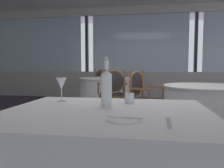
# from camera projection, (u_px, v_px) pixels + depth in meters

# --- Properties ---
(ground_plane) EXTENTS (14.12, 14.12, 0.00)m
(ground_plane) POSITION_uv_depth(u_px,v_px,m) (128.00, 139.00, 3.12)
(ground_plane) COLOR #47384C
(window_wall_far) EXTENTS (10.84, 0.14, 2.89)m
(window_wall_far) POSITION_uv_depth(u_px,v_px,m) (139.00, 62.00, 7.04)
(window_wall_far) COLOR beige
(window_wall_far) RESTS_ON ground_plane
(side_plate) EXTENTS (0.18, 0.18, 0.01)m
(side_plate) POSITION_uv_depth(u_px,v_px,m) (124.00, 119.00, 1.10)
(side_plate) COLOR white
(side_plate) RESTS_ON foreground_table
(butter_knife) EXTENTS (0.17, 0.04, 0.00)m
(butter_knife) POSITION_uv_depth(u_px,v_px,m) (124.00, 118.00, 1.10)
(butter_knife) COLOR silver
(butter_knife) RESTS_ON foreground_table
(dinner_fork) EXTENTS (0.03, 0.21, 0.00)m
(dinner_fork) POSITION_uv_depth(u_px,v_px,m) (169.00, 123.00, 1.04)
(dinner_fork) COLOR silver
(dinner_fork) RESTS_ON foreground_table
(water_bottle) EXTENTS (0.07, 0.07, 0.33)m
(water_bottle) POSITION_uv_depth(u_px,v_px,m) (106.00, 87.00, 1.47)
(water_bottle) COLOR white
(water_bottle) RESTS_ON foreground_table
(wine_glass) EXTENTS (0.08, 0.08, 0.18)m
(wine_glass) POSITION_uv_depth(u_px,v_px,m) (61.00, 84.00, 1.68)
(wine_glass) COLOR white
(wine_glass) RESTS_ON foreground_table
(water_tumbler) EXTENTS (0.07, 0.07, 0.07)m
(water_tumbler) POSITION_uv_depth(u_px,v_px,m) (129.00, 98.00, 1.60)
(water_tumbler) COLOR white
(water_tumbler) RESTS_ON foreground_table
(background_table_0) EXTENTS (1.29, 1.29, 0.76)m
(background_table_0) POSITION_uv_depth(u_px,v_px,m) (107.00, 94.00, 5.21)
(background_table_0) COLOR white
(background_table_0) RESTS_ON ground_plane
(dining_chair_0_0) EXTENTS (0.62, 0.57, 0.95)m
(dining_chair_0_0) POSITION_uv_depth(u_px,v_px,m) (103.00, 83.00, 6.25)
(dining_chair_0_0) COLOR olive
(dining_chair_0_0) RESTS_ON ground_plane
(dining_chair_0_1) EXTENTS (0.62, 0.57, 0.97)m
(dining_chair_0_1) POSITION_uv_depth(u_px,v_px,m) (113.00, 91.00, 4.13)
(dining_chair_0_1) COLOR olive
(dining_chair_0_1) RESTS_ON ground_plane
(background_table_3) EXTENTS (1.17, 1.17, 0.76)m
(background_table_3) POSITION_uv_depth(u_px,v_px,m) (205.00, 112.00, 3.13)
(background_table_3) COLOR white
(background_table_3) RESTS_ON ground_plane
(dining_chair_3_1) EXTENTS (0.62, 0.65, 0.95)m
(dining_chair_3_1) POSITION_uv_depth(u_px,v_px,m) (142.00, 94.00, 3.73)
(dining_chair_3_1) COLOR olive
(dining_chair_3_1) RESTS_ON ground_plane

